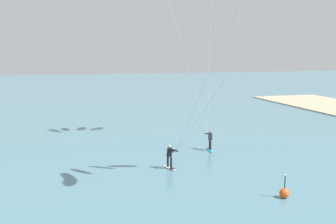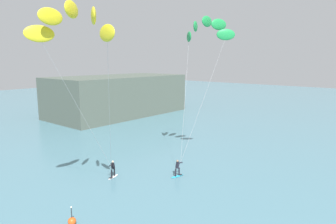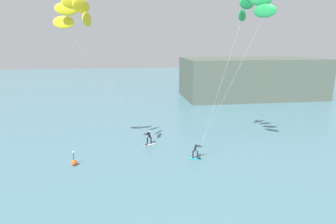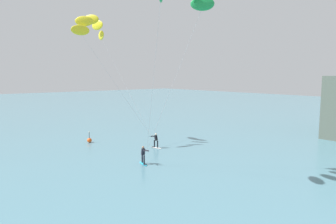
% 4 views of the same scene
% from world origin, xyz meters
% --- Properties ---
extents(kitesurfer_nearshore, '(6.81, 5.91, 15.67)m').
position_xyz_m(kitesurfer_nearshore, '(10.31, 16.19, 13.86)').
color(kitesurfer_nearshore, '#23ADD1').
rests_on(kitesurfer_nearshore, ground).
extents(kitesurfer_mid_water, '(9.43, 7.59, 14.93)m').
position_xyz_m(kitesurfer_mid_water, '(-4.85, 16.40, 13.14)').
color(kitesurfer_mid_water, white).
rests_on(kitesurfer_mid_water, ground).
extents(marker_buoy, '(0.56, 0.56, 1.38)m').
position_xyz_m(marker_buoy, '(-6.05, 16.04, 0.30)').
color(marker_buoy, '#EA5119').
rests_on(marker_buoy, ground).
extents(distant_headland, '(31.33, 19.80, 8.02)m').
position_xyz_m(distant_headland, '(26.59, 49.62, 3.92)').
color(distant_headland, '#4C564C').
rests_on(distant_headland, ground).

